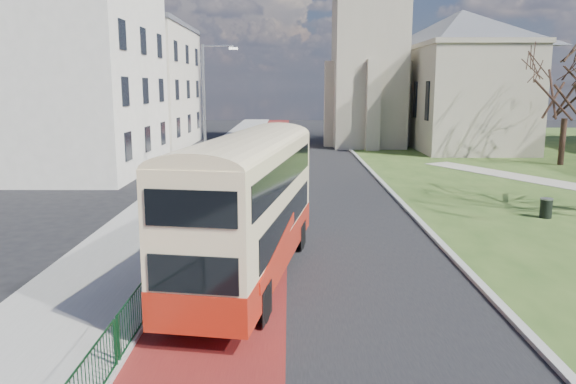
{
  "coord_description": "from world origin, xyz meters",
  "views": [
    {
      "loc": [
        0.57,
        -15.77,
        5.72
      ],
      "look_at": [
        0.53,
        3.85,
        2.0
      ],
      "focal_mm": 35.0,
      "sensor_mm": 36.0,
      "label": 1
    }
  ],
  "objects_px": {
    "winter_tree_far": "(568,81)",
    "bus": "(249,201)",
    "streetlamp": "(207,105)",
    "litter_bin": "(546,208)"
  },
  "relations": [
    {
      "from": "winter_tree_far",
      "to": "litter_bin",
      "type": "bearing_deg",
      "value": -117.2
    },
    {
      "from": "winter_tree_far",
      "to": "bus",
      "type": "bearing_deg",
      "value": -130.54
    },
    {
      "from": "streetlamp",
      "to": "litter_bin",
      "type": "distance_m",
      "value": 19.35
    },
    {
      "from": "streetlamp",
      "to": "litter_bin",
      "type": "xyz_separation_m",
      "value": [
        16.14,
        -9.85,
        -4.12
      ]
    },
    {
      "from": "streetlamp",
      "to": "winter_tree_far",
      "type": "bearing_deg",
      "value": 15.71
    },
    {
      "from": "bus",
      "to": "winter_tree_far",
      "type": "height_order",
      "value": "winter_tree_far"
    },
    {
      "from": "winter_tree_far",
      "to": "litter_bin",
      "type": "height_order",
      "value": "winter_tree_far"
    },
    {
      "from": "streetlamp",
      "to": "winter_tree_far",
      "type": "xyz_separation_m",
      "value": [
        24.78,
        6.97,
        1.46
      ]
    },
    {
      "from": "streetlamp",
      "to": "winter_tree_far",
      "type": "distance_m",
      "value": 25.78
    },
    {
      "from": "streetlamp",
      "to": "winter_tree_far",
      "type": "relative_size",
      "value": 0.92
    }
  ]
}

